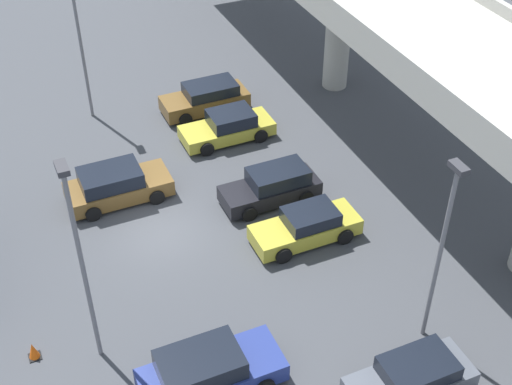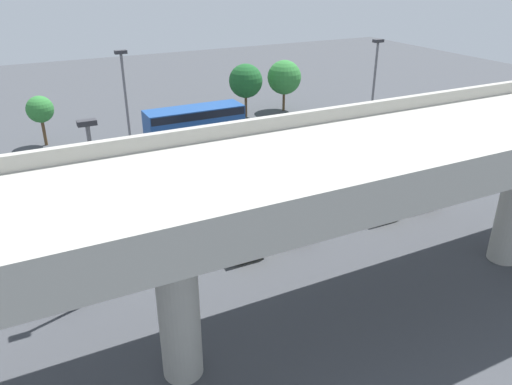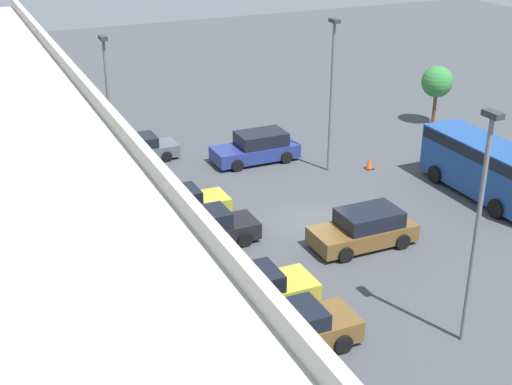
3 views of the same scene
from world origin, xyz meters
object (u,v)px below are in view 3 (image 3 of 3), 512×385
(parked_car_1, at_px, (254,290))
(parked_car_3, at_px, (205,229))
(parked_car_5, at_px, (257,148))
(traffic_cone, at_px, (369,163))
(lamp_post_mid_lot, at_px, (479,214))
(lamp_post_near_aisle, at_px, (108,97))
(parked_car_2, at_px, (365,229))
(parked_car_6, at_px, (138,149))
(shuttle_bus, at_px, (486,164))
(lamp_post_by_overpass, at_px, (332,85))
(tree_front_far_right, at_px, (437,82))
(parked_car_0, at_px, (291,330))
(parked_car_4, at_px, (180,205))

(parked_car_1, height_order, parked_car_3, parked_car_3)
(parked_car_5, bearing_deg, traffic_cone, 144.85)
(parked_car_1, height_order, lamp_post_mid_lot, lamp_post_mid_lot)
(lamp_post_near_aisle, height_order, lamp_post_mid_lot, lamp_post_mid_lot)
(lamp_post_mid_lot, bearing_deg, parked_car_2, -4.84)
(parked_car_6, height_order, lamp_post_mid_lot, lamp_post_mid_lot)
(parked_car_1, height_order, shuttle_bus, shuttle_bus)
(lamp_post_near_aisle, relative_size, lamp_post_by_overpass, 0.92)
(lamp_post_mid_lot, bearing_deg, parked_car_6, 14.72)
(tree_front_far_right, bearing_deg, lamp_post_mid_lot, 145.34)
(parked_car_5, height_order, lamp_post_mid_lot, lamp_post_mid_lot)
(parked_car_1, distance_m, parked_car_2, 6.93)
(parked_car_2, distance_m, shuttle_bus, 8.73)
(parked_car_0, xyz_separation_m, parked_car_5, (16.76, -6.26, 0.05))
(parked_car_2, bearing_deg, lamp_post_near_aisle, -56.19)
(lamp_post_by_overpass, bearing_deg, parked_car_6, 57.71)
(lamp_post_mid_lot, relative_size, lamp_post_by_overpass, 1.01)
(parked_car_5, relative_size, lamp_post_near_aisle, 0.64)
(lamp_post_near_aisle, height_order, tree_front_far_right, lamp_post_near_aisle)
(parked_car_4, relative_size, parked_car_5, 0.95)
(lamp_post_near_aisle, distance_m, traffic_cone, 14.69)
(parked_car_1, xyz_separation_m, lamp_post_mid_lot, (-4.95, -5.82, 4.20))
(lamp_post_mid_lot, distance_m, traffic_cone, 16.75)
(parked_car_1, xyz_separation_m, parked_car_4, (8.41, 0.14, 0.00))
(parked_car_0, bearing_deg, parked_car_5, 69.52)
(shuttle_bus, relative_size, lamp_post_mid_lot, 0.90)
(parked_car_5, bearing_deg, parked_car_6, -25.26)
(parked_car_1, relative_size, parked_car_6, 1.07)
(parked_car_2, height_order, parked_car_6, parked_car_2)
(parked_car_5, distance_m, lamp_post_near_aisle, 8.92)
(parked_car_0, distance_m, parked_car_6, 19.68)
(parked_car_1, height_order, traffic_cone, parked_car_1)
(shuttle_bus, distance_m, lamp_post_by_overpass, 8.89)
(parked_car_2, xyz_separation_m, tree_front_far_right, (12.65, -13.28, 2.03))
(tree_front_far_right, height_order, traffic_cone, tree_front_far_right)
(parked_car_4, bearing_deg, tree_front_far_right, 18.80)
(lamp_post_by_overpass, distance_m, traffic_cone, 5.10)
(parked_car_5, height_order, lamp_post_near_aisle, lamp_post_near_aisle)
(parked_car_1, relative_size, parked_car_2, 1.00)
(parked_car_6, bearing_deg, lamp_post_near_aisle, -133.57)
(parked_car_3, xyz_separation_m, shuttle_bus, (-0.77, -14.81, 0.92))
(shuttle_bus, height_order, traffic_cone, shuttle_bus)
(parked_car_3, xyz_separation_m, traffic_cone, (4.68, -11.50, -0.45))
(parked_car_2, distance_m, lamp_post_by_overpass, 9.73)
(parked_car_5, distance_m, parked_car_6, 6.85)
(traffic_cone, bearing_deg, parked_car_6, 59.96)
(parked_car_4, height_order, tree_front_far_right, tree_front_far_right)
(parked_car_2, distance_m, lamp_post_near_aisle, 15.18)
(parked_car_0, xyz_separation_m, parked_car_6, (19.68, -0.07, -0.08))
(parked_car_3, bearing_deg, traffic_cone, 22.16)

